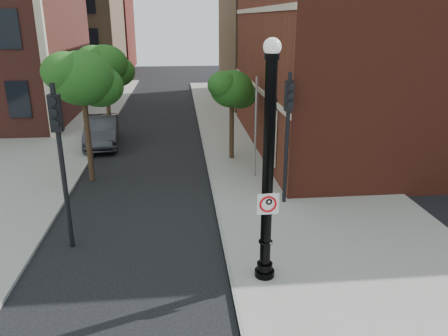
{
  "coord_description": "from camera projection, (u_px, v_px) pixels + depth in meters",
  "views": [
    {
      "loc": [
        0.77,
        -10.05,
        7.09
      ],
      "look_at": [
        2.0,
        2.0,
        2.92
      ],
      "focal_mm": 35.0,
      "sensor_mm": 36.0,
      "label": 1
    }
  ],
  "objects": [
    {
      "name": "lamppost",
      "position": [
        268.0,
        179.0,
        11.52
      ],
      "size": [
        0.56,
        0.56,
        6.67
      ],
      "color": "black",
      "rests_on": "ground"
    },
    {
      "name": "street_tree_a",
      "position": [
        83.0,
        80.0,
        18.69
      ],
      "size": [
        3.23,
        2.92,
        5.82
      ],
      "color": "#322414",
      "rests_on": "ground"
    },
    {
      "name": "street_tree_b",
      "position": [
        106.0,
        66.0,
        24.87
      ],
      "size": [
        3.16,
        2.86,
        5.7
      ],
      "color": "#322414",
      "rests_on": "ground"
    },
    {
      "name": "bg_building_red",
      "position": [
        90.0,
        33.0,
        63.47
      ],
      "size": [
        12.0,
        12.0,
        10.0
      ],
      "primitive_type": "cube",
      "color": "maroon",
      "rests_on": "ground"
    },
    {
      "name": "sidewalk_right",
      "position": [
        288.0,
        168.0,
        21.65
      ],
      "size": [
        8.0,
        60.0,
        0.12
      ],
      "primitive_type": "cube",
      "color": "gray",
      "rests_on": "ground"
    },
    {
      "name": "ground",
      "position": [
        157.0,
        298.0,
        11.69
      ],
      "size": [
        120.0,
        120.0,
        0.0
      ],
      "primitive_type": "plane",
      "color": "black",
      "rests_on": "ground"
    },
    {
      "name": "traffic_signal_left",
      "position": [
        59.0,
        141.0,
        13.15
      ],
      "size": [
        0.34,
        0.44,
        5.33
      ],
      "rotation": [
        0.0,
        0.0,
        0.02
      ],
      "color": "black",
      "rests_on": "ground"
    },
    {
      "name": "traffic_signal_right",
      "position": [
        288.0,
        118.0,
        16.39
      ],
      "size": [
        0.36,
        0.44,
        5.24
      ],
      "rotation": [
        0.0,
        0.0,
        -0.12
      ],
      "color": "black",
      "rests_on": "ground"
    },
    {
      "name": "sidewalk_left",
      "position": [
        27.0,
        135.0,
        27.74
      ],
      "size": [
        10.0,
        50.0,
        0.12
      ],
      "primitive_type": "cube",
      "color": "gray",
      "rests_on": "ground"
    },
    {
      "name": "parked_car",
      "position": [
        102.0,
        131.0,
        25.48
      ],
      "size": [
        2.31,
        5.29,
        1.69
      ],
      "primitive_type": "imported",
      "rotation": [
        0.0,
        0.0,
        0.1
      ],
      "color": "#29292D",
      "rests_on": "ground"
    },
    {
      "name": "no_parking_sign",
      "position": [
        268.0,
        204.0,
        11.57
      ],
      "size": [
        0.59,
        0.07,
        0.59
      ],
      "rotation": [
        0.0,
        0.0,
        0.03
      ],
      "color": "white",
      "rests_on": "ground"
    },
    {
      "name": "utility_pole",
      "position": [
        255.0,
        129.0,
        19.64
      ],
      "size": [
        0.09,
        0.09,
        4.69
      ],
      "primitive_type": "cylinder",
      "color": "#999999",
      "rests_on": "ground"
    },
    {
      "name": "bg_building_tan_a",
      "position": [
        66.0,
        28.0,
        49.98
      ],
      "size": [
        12.0,
        12.0,
        12.0
      ],
      "primitive_type": "cube",
      "color": "#7E6345",
      "rests_on": "ground"
    },
    {
      "name": "bg_building_tan_b",
      "position": [
        347.0,
        19.0,
        39.16
      ],
      "size": [
        22.0,
        14.0,
        14.0
      ],
      "primitive_type": "cube",
      "color": "#7E6345",
      "rests_on": "ground"
    },
    {
      "name": "curb_edge",
      "position": [
        208.0,
        170.0,
        21.27
      ],
      "size": [
        0.1,
        60.0,
        0.14
      ],
      "primitive_type": "cube",
      "color": "gray",
      "rests_on": "ground"
    },
    {
      "name": "street_tree_c",
      "position": [
        232.0,
        90.0,
        21.91
      ],
      "size": [
        2.59,
        2.34,
        4.66
      ],
      "color": "#322414",
      "rests_on": "ground"
    }
  ]
}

